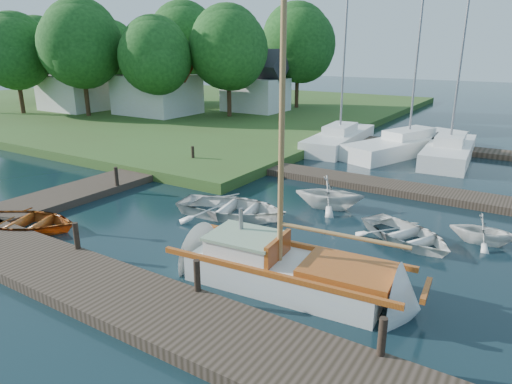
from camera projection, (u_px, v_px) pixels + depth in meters
The scene contains 30 objects.
ground at pixel (256, 225), 15.91m from camera, with size 160.00×160.00×0.00m, color black.
near_dock at pixel (123, 297), 11.04m from camera, with size 18.00×2.20×0.30m, color #2E251A.
left_dock at pixel (136, 175), 21.56m from camera, with size 2.20×18.00×0.30m, color #2E251A.
far_dock at pixel (373, 184), 20.07m from camera, with size 14.00×1.60×0.30m, color #2E251A.
shore at pixel (143, 104), 47.82m from camera, with size 50.00×40.00×0.50m, color #375120.
mooring_post_1 at pixel (76, 236), 13.21m from camera, with size 0.16×0.16×0.80m, color black.
mooring_post_2 at pixel (197, 276), 10.91m from camera, with size 0.16×0.16×0.80m, color black.
mooring_post_3 at pixel (382, 337), 8.61m from camera, with size 0.16×0.16×0.80m, color black.
mooring_post_4 at pixel (116, 176), 19.27m from camera, with size 0.16×0.16×0.80m, color black.
mooring_post_5 at pixel (193, 154), 23.29m from camera, with size 0.16×0.16×0.80m, color black.
sailboat at pixel (292, 274), 11.71m from camera, with size 7.29×2.56×9.83m.
dinghy at pixel (23, 219), 15.36m from camera, with size 2.69×3.76×0.78m, color maroon.
tender_a at pixel (232, 205), 16.58m from camera, with size 2.94×4.11×0.85m, color white.
tender_b at pixel (330, 191), 17.37m from camera, with size 2.24×2.59×1.37m, color white.
tender_c at pixel (407, 232), 14.43m from camera, with size 2.37×3.32×0.69m, color white.
tender_d at pixel (484, 228), 14.27m from camera, with size 1.72×1.99×1.05m, color white.
marina_boat_0 at pixel (340, 138), 28.06m from camera, with size 2.74×8.03×12.00m.
marina_boat_1 at pixel (408, 143), 26.53m from camera, with size 5.30×9.58×9.96m.
marina_boat_2 at pixel (449, 150), 24.85m from camera, with size 2.71×7.33×11.21m.
house_a at pixel (157, 84), 38.09m from camera, with size 6.30×5.00×6.29m.
house_b at pixel (75, 84), 40.62m from camera, with size 5.77×4.50×5.79m.
house_c at pixel (256, 87), 39.97m from camera, with size 5.25×4.00×5.28m.
tree_0 at pixel (15, 52), 37.63m from camera, with size 6.12×6.07×8.28m.
tree_1 at pixel (81, 45), 36.00m from camera, with size 6.70×6.70×9.20m.
tree_2 at pixel (156, 56), 34.80m from camera, with size 5.83×5.75×7.82m.
tree_3 at pixel (229, 48), 35.81m from camera, with size 6.41×6.38×8.74m.
tree_4 at pixel (184, 42), 42.94m from camera, with size 7.01×7.01×9.66m.
tree_5 at pixel (111, 52), 45.70m from camera, with size 6.00×5.94×8.10m.
tree_6 at pixel (38, 50), 45.48m from camera, with size 6.24×6.20×8.46m.
tree_7 at pixel (298, 44), 41.11m from camera, with size 6.83×6.83×9.38m.
Camera 1 is at (7.93, -12.51, 5.92)m, focal length 32.00 mm.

